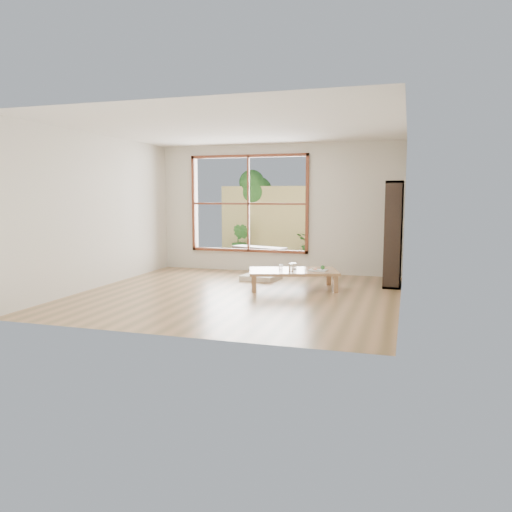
{
  "coord_description": "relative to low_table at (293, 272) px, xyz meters",
  "views": [
    {
      "loc": [
        2.57,
        -7.44,
        1.57
      ],
      "look_at": [
        0.12,
        0.59,
        0.55
      ],
      "focal_mm": 35.0,
      "sensor_mm": 36.0,
      "label": 1
    }
  ],
  "objects": [
    {
      "name": "bamboo_fence",
      "position": [
        -1.34,
        3.86,
        0.62
      ],
      "size": [
        2.8,
        0.06,
        1.8
      ],
      "primitive_type": "cube",
      "color": "#D4C46C",
      "rests_on": "ground"
    },
    {
      "name": "bookshelf",
      "position": [
        1.59,
        0.84,
        0.62
      ],
      "size": [
        0.29,
        0.82,
        1.82
      ],
      "primitive_type": "cube",
      "color": "black",
      "rests_on": "ground"
    },
    {
      "name": "shrub_right",
      "position": [
        -0.29,
        3.5,
        0.17
      ],
      "size": [
        0.79,
        0.69,
        0.85
      ],
      "primitive_type": "imported",
      "rotation": [
        0.0,
        0.0,
        -0.03
      ],
      "color": "#356826",
      "rests_on": "deck"
    },
    {
      "name": "low_table",
      "position": [
        0.0,
        0.0,
        0.0
      ],
      "size": [
        1.65,
        1.24,
        0.32
      ],
      "rotation": [
        0.0,
        0.0,
        0.31
      ],
      "color": "#9F7A4D",
      "rests_on": "ground"
    },
    {
      "name": "garden_bench",
      "position": [
        -1.36,
        2.55,
        0.08
      ],
      "size": [
        1.31,
        0.73,
        0.4
      ],
      "rotation": [
        0.0,
        0.0,
        -0.31
      ],
      "color": "black",
      "rests_on": "deck"
    },
    {
      "name": "shrub_left",
      "position": [
        -2.12,
        3.5,
        0.17
      ],
      "size": [
        0.58,
        0.54,
        0.85
      ],
      "primitive_type": "imported",
      "rotation": [
        0.0,
        0.0,
        -0.43
      ],
      "color": "#356826",
      "rests_on": "deck"
    },
    {
      "name": "glass_short",
      "position": [
        -0.05,
        0.17,
        0.09
      ],
      "size": [
        0.08,
        0.08,
        0.1
      ],
      "primitive_type": "cylinder",
      "color": "silver",
      "rests_on": "low_table"
    },
    {
      "name": "floor_cushion",
      "position": [
        -0.78,
        0.77,
        -0.24
      ],
      "size": [
        0.71,
        0.71,
        0.09
      ],
      "primitive_type": "cube",
      "rotation": [
        0.0,
        0.0,
        -0.13
      ],
      "color": "silver",
      "rests_on": "ground"
    },
    {
      "name": "glass_tall",
      "position": [
        -0.0,
        -0.17,
        0.1
      ],
      "size": [
        0.07,
        0.07,
        0.13
      ],
      "primitive_type": "cylinder",
      "color": "silver",
      "rests_on": "low_table"
    },
    {
      "name": "deck",
      "position": [
        -1.34,
        2.86,
        -0.28
      ],
      "size": [
        2.8,
        2.0,
        0.05
      ],
      "primitive_type": "cube",
      "color": "#342D26",
      "rests_on": "ground"
    },
    {
      "name": "glass_mid",
      "position": [
        0.01,
        0.06,
        0.09
      ],
      "size": [
        0.08,
        0.08,
        0.11
      ],
      "primitive_type": "cylinder",
      "color": "silver",
      "rests_on": "low_table"
    },
    {
      "name": "garden_tree",
      "position": [
        -2.02,
        4.17,
        1.34
      ],
      "size": [
        1.04,
        0.85,
        2.22
      ],
      "color": "#4C3D2D",
      "rests_on": "ground"
    },
    {
      "name": "food_tray",
      "position": [
        0.43,
        0.03,
        0.06
      ],
      "size": [
        0.31,
        0.23,
        0.09
      ],
      "rotation": [
        0.0,
        0.0,
        -0.06
      ],
      "color": "white",
      "rests_on": "low_table"
    },
    {
      "name": "glass_small",
      "position": [
        -0.22,
        0.01,
        0.08
      ],
      "size": [
        0.06,
        0.06,
        0.08
      ],
      "primitive_type": "cylinder",
      "color": "silver",
      "rests_on": "low_table"
    },
    {
      "name": "ground",
      "position": [
        -0.74,
        -0.7,
        -0.28
      ],
      "size": [
        5.0,
        5.0,
        0.0
      ],
      "primitive_type": "plane",
      "color": "#AB7F55",
      "rests_on": "ground"
    }
  ]
}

